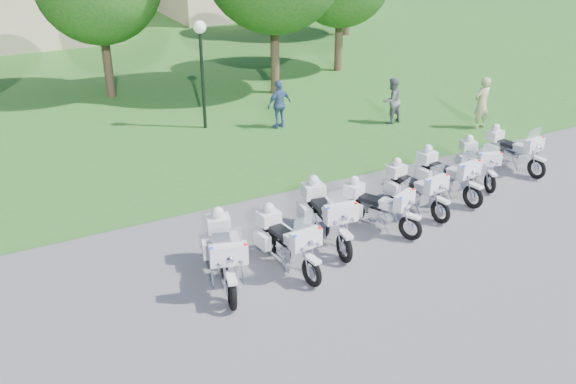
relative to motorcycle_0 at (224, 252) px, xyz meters
name	(u,v)px	position (x,y,z in m)	size (l,w,h in m)	color
ground	(344,238)	(3.29, 0.36, -0.71)	(100.00, 100.00, 0.00)	#58585D
grass_lawn	(97,35)	(3.29, 27.36, -0.71)	(100.00, 48.00, 0.01)	#2D6C22
motorcycle_0	(224,252)	(0.00, 0.00, 0.00)	(1.23, 2.48, 1.70)	black
motorcycle_1	(286,240)	(1.46, -0.09, -0.05)	(0.91, 2.33, 1.57)	black
motorcycle_2	(326,214)	(2.84, 0.51, 0.00)	(1.00, 2.52, 1.69)	black
motorcycle_3	(378,206)	(4.27, 0.43, -0.08)	(1.31, 2.09, 1.51)	black
motorcycle_4	(415,187)	(5.75, 0.85, -0.08)	(0.92, 2.25, 1.51)	black
motorcycle_5	(446,174)	(7.04, 1.14, -0.06)	(0.97, 2.32, 1.56)	black
motorcycle_6	(477,161)	(8.54, 1.53, -0.12)	(1.09, 2.05, 1.42)	black
motorcycle_7	(512,149)	(10.08, 1.71, -0.09)	(0.87, 2.21, 1.48)	black
lamp_post	(201,47)	(3.16, 9.43, 2.16)	(0.44, 0.44, 3.77)	black
bystander_a	(482,103)	(11.76, 4.87, 0.22)	(0.68, 0.44, 1.85)	tan
bystander_b	(392,101)	(9.31, 6.80, 0.12)	(0.81, 0.63, 1.67)	slate
bystander_c	(279,104)	(5.51, 8.23, 0.15)	(1.01, 0.42, 1.72)	#385887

